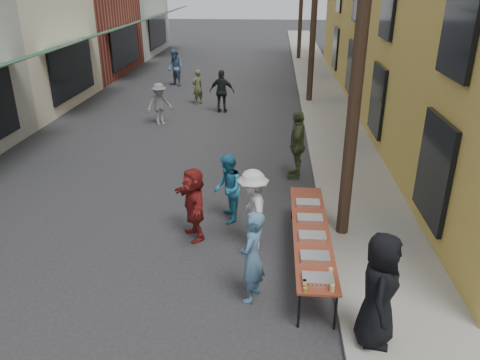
# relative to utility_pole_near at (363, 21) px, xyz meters

# --- Properties ---
(ground) EXTENTS (120.00, 120.00, 0.00)m
(ground) POSITION_rel_utility_pole_near_xyz_m (-4.30, -3.00, -4.50)
(ground) COLOR #28282B
(ground) RESTS_ON ground
(sidewalk) EXTENTS (2.20, 60.00, 0.10)m
(sidewalk) POSITION_rel_utility_pole_near_xyz_m (0.70, 12.00, -4.45)
(sidewalk) COLOR gray
(sidewalk) RESTS_ON ground
(utility_pole_near) EXTENTS (0.26, 0.26, 9.00)m
(utility_pole_near) POSITION_rel_utility_pole_near_xyz_m (0.00, 0.00, 0.00)
(utility_pole_near) COLOR #2D2116
(utility_pole_near) RESTS_ON ground
(serving_table) EXTENTS (0.70, 4.00, 0.75)m
(serving_table) POSITION_rel_utility_pole_near_xyz_m (-0.78, -1.17, -3.79)
(serving_table) COLOR maroon
(serving_table) RESTS_ON ground
(catering_tray_sausage) EXTENTS (0.50, 0.33, 0.08)m
(catering_tray_sausage) POSITION_rel_utility_pole_near_xyz_m (-0.78, -2.82, -3.71)
(catering_tray_sausage) COLOR maroon
(catering_tray_sausage) RESTS_ON serving_table
(catering_tray_foil_b) EXTENTS (0.50, 0.33, 0.08)m
(catering_tray_foil_b) POSITION_rel_utility_pole_near_xyz_m (-0.78, -2.17, -3.71)
(catering_tray_foil_b) COLOR #B2B2B7
(catering_tray_foil_b) RESTS_ON serving_table
(catering_tray_buns) EXTENTS (0.50, 0.33, 0.08)m
(catering_tray_buns) POSITION_rel_utility_pole_near_xyz_m (-0.78, -1.47, -3.71)
(catering_tray_buns) COLOR tan
(catering_tray_buns) RESTS_ON serving_table
(catering_tray_foil_d) EXTENTS (0.50, 0.33, 0.08)m
(catering_tray_foil_d) POSITION_rel_utility_pole_near_xyz_m (-0.78, -0.77, -3.71)
(catering_tray_foil_d) COLOR #B2B2B7
(catering_tray_foil_d) RESTS_ON serving_table
(catering_tray_buns_end) EXTENTS (0.50, 0.33, 0.08)m
(catering_tray_buns_end) POSITION_rel_utility_pole_near_xyz_m (-0.78, -0.07, -3.71)
(catering_tray_buns_end) COLOR tan
(catering_tray_buns_end) RESTS_ON serving_table
(condiment_jar_a) EXTENTS (0.07, 0.07, 0.08)m
(condiment_jar_a) POSITION_rel_utility_pole_near_xyz_m (-1.00, -3.12, -3.71)
(condiment_jar_a) COLOR #A57F26
(condiment_jar_a) RESTS_ON serving_table
(condiment_jar_b) EXTENTS (0.07, 0.07, 0.08)m
(condiment_jar_b) POSITION_rel_utility_pole_near_xyz_m (-1.00, -3.02, -3.71)
(condiment_jar_b) COLOR #A57F26
(condiment_jar_b) RESTS_ON serving_table
(condiment_jar_c) EXTENTS (0.07, 0.07, 0.08)m
(condiment_jar_c) POSITION_rel_utility_pole_near_xyz_m (-1.00, -2.92, -3.71)
(condiment_jar_c) COLOR #A57F26
(condiment_jar_c) RESTS_ON serving_table
(cup_stack) EXTENTS (0.08, 0.08, 0.12)m
(cup_stack) POSITION_rel_utility_pole_near_xyz_m (-0.58, -3.07, -3.69)
(cup_stack) COLOR tan
(cup_stack) RESTS_ON serving_table
(guest_front_b) EXTENTS (0.58, 0.72, 1.71)m
(guest_front_b) POSITION_rel_utility_pole_near_xyz_m (-1.87, -2.35, -3.65)
(guest_front_b) COLOR #4A6E8F
(guest_front_b) RESTS_ON ground
(guest_front_c) EXTENTS (0.73, 0.87, 1.62)m
(guest_front_c) POSITION_rel_utility_pole_near_xyz_m (-2.57, 0.50, -3.69)
(guest_front_c) COLOR teal
(guest_front_c) RESTS_ON ground
(guest_front_d) EXTENTS (0.82, 1.22, 1.74)m
(guest_front_d) POSITION_rel_utility_pole_near_xyz_m (-1.94, -0.63, -3.63)
(guest_front_d) COLOR silver
(guest_front_d) RESTS_ON ground
(guest_front_e) EXTENTS (0.60, 1.19, 1.95)m
(guest_front_e) POSITION_rel_utility_pole_near_xyz_m (-0.90, 3.22, -3.53)
(guest_front_e) COLOR #475330
(guest_front_e) RESTS_ON ground
(guest_queue_back) EXTENTS (1.08, 1.55, 1.61)m
(guest_queue_back) POSITION_rel_utility_pole_near_xyz_m (-3.22, -0.29, -3.69)
(guest_queue_back) COLOR maroon
(guest_queue_back) RESTS_ON ground
(server) EXTENTS (0.77, 1.01, 1.85)m
(server) POSITION_rel_utility_pole_near_xyz_m (0.05, -3.35, -3.48)
(server) COLOR black
(server) RESTS_ON sidewalk
(passerby_left) EXTENTS (1.18, 1.07, 1.59)m
(passerby_left) POSITION_rel_utility_pole_near_xyz_m (-5.93, 8.07, -3.71)
(passerby_left) COLOR slate
(passerby_left) RESTS_ON ground
(passerby_mid) EXTENTS (1.07, 0.52, 1.77)m
(passerby_mid) POSITION_rel_utility_pole_near_xyz_m (-3.74, 9.96, -3.62)
(passerby_mid) COLOR black
(passerby_mid) RESTS_ON ground
(passerby_right) EXTENTS (0.64, 0.66, 1.53)m
(passerby_right) POSITION_rel_utility_pole_near_xyz_m (-4.98, 11.28, -3.74)
(passerby_right) COLOR brown
(passerby_right) RESTS_ON ground
(passerby_far) EXTENTS (1.14, 1.11, 1.86)m
(passerby_far) POSITION_rel_utility_pole_near_xyz_m (-6.72, 14.96, -3.57)
(passerby_far) COLOR #47688A
(passerby_far) RESTS_ON ground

